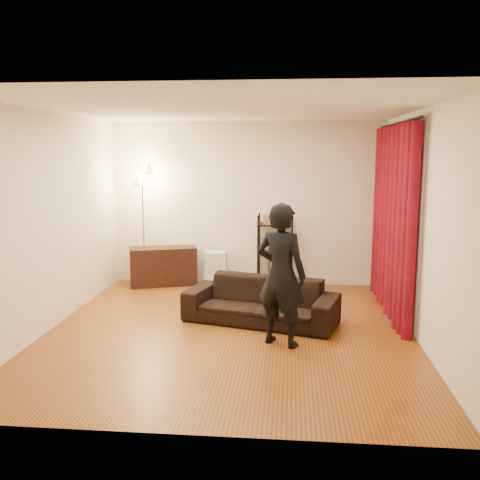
# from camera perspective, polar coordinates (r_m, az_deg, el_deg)

# --- Properties ---
(floor) EXTENTS (5.00, 5.00, 0.00)m
(floor) POSITION_cam_1_polar(r_m,az_deg,el_deg) (6.76, -1.10, -9.65)
(floor) COLOR #8F4E14
(floor) RESTS_ON ground
(ceiling) EXTENTS (5.00, 5.00, 0.00)m
(ceiling) POSITION_cam_1_polar(r_m,az_deg,el_deg) (6.41, -1.18, 13.83)
(ceiling) COLOR white
(ceiling) RESTS_ON ground
(wall_back) EXTENTS (5.00, 0.00, 5.00)m
(wall_back) POSITION_cam_1_polar(r_m,az_deg,el_deg) (8.92, 0.70, 3.89)
(wall_back) COLOR #F1E4CC
(wall_back) RESTS_ON ground
(wall_front) EXTENTS (5.00, 0.00, 5.00)m
(wall_front) POSITION_cam_1_polar(r_m,az_deg,el_deg) (4.01, -5.23, -2.95)
(wall_front) COLOR #F1E4CC
(wall_front) RESTS_ON ground
(wall_left) EXTENTS (0.00, 5.00, 5.00)m
(wall_left) POSITION_cam_1_polar(r_m,az_deg,el_deg) (7.06, -19.60, 1.90)
(wall_left) COLOR #F1E4CC
(wall_left) RESTS_ON ground
(wall_right) EXTENTS (0.00, 5.00, 5.00)m
(wall_right) POSITION_cam_1_polar(r_m,az_deg,el_deg) (6.58, 18.73, 1.44)
(wall_right) COLOR #F1E4CC
(wall_right) RESTS_ON ground
(curtain_rod) EXTENTS (0.04, 2.65, 0.04)m
(curtain_rod) POSITION_cam_1_polar(r_m,az_deg,el_deg) (7.61, 16.52, 11.84)
(curtain_rod) COLOR black
(curtain_rod) RESTS_ON wall_right
(curtain) EXTENTS (0.22, 2.65, 2.55)m
(curtain) POSITION_cam_1_polar(r_m,az_deg,el_deg) (7.66, 15.92, 2.06)
(curtain) COLOR maroon
(curtain) RESTS_ON ground
(sofa) EXTENTS (2.10, 1.27, 0.57)m
(sofa) POSITION_cam_1_polar(r_m,az_deg,el_deg) (7.00, 2.25, -6.50)
(sofa) COLOR black
(sofa) RESTS_ON ground
(person) EXTENTS (0.71, 0.62, 1.65)m
(person) POSITION_cam_1_polar(r_m,az_deg,el_deg) (6.09, 4.41, -3.72)
(person) COLOR black
(person) RESTS_ON ground
(media_cabinet) EXTENTS (1.16, 0.72, 0.63)m
(media_cabinet) POSITION_cam_1_polar(r_m,az_deg,el_deg) (9.02, -8.18, -2.78)
(media_cabinet) COLOR black
(media_cabinet) RESTS_ON ground
(storage_boxes) EXTENTS (0.36, 0.29, 0.59)m
(storage_boxes) POSITION_cam_1_polar(r_m,az_deg,el_deg) (8.84, -2.58, -3.11)
(storage_boxes) COLOR beige
(storage_boxes) RESTS_ON ground
(wire_shelf) EXTENTS (0.64, 0.53, 1.20)m
(wire_shelf) POSITION_cam_1_polar(r_m,az_deg,el_deg) (8.77, 3.78, -1.16)
(wire_shelf) COLOR black
(wire_shelf) RESTS_ON ground
(floor_lamp) EXTENTS (0.41, 0.41, 1.95)m
(floor_lamp) POSITION_cam_1_polar(r_m,az_deg,el_deg) (8.88, -10.27, 1.29)
(floor_lamp) COLOR silver
(floor_lamp) RESTS_ON ground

